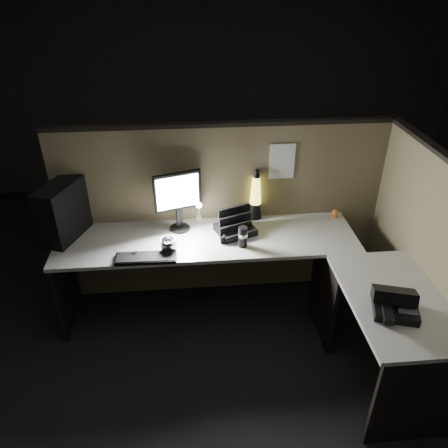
{
  "coord_description": "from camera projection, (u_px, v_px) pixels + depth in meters",
  "views": [
    {
      "loc": [
        -0.27,
        -2.21,
        2.56
      ],
      "look_at": [
        -0.04,
        0.35,
        1.0
      ],
      "focal_mm": 35.0,
      "sensor_mm": 36.0,
      "label": 1
    }
  ],
  "objects": [
    {
      "name": "organizer",
      "position": [
        235.0,
        227.0,
        3.4
      ],
      "size": [
        0.34,
        0.32,
        0.21
      ],
      "rotation": [
        0.0,
        0.0,
        0.37
      ],
      "color": "black",
      "rests_on": "desk"
    },
    {
      "name": "desk_phone",
      "position": [
        394.0,
        303.0,
        2.63
      ],
      "size": [
        0.31,
        0.31,
        0.15
      ],
      "rotation": [
        0.0,
        0.0,
        -0.3
      ],
      "color": "black",
      "rests_on": "desk"
    },
    {
      "name": "mouse",
      "position": [
        135.0,
        254.0,
        3.14
      ],
      "size": [
        0.1,
        0.08,
        0.03
      ],
      "primitive_type": "ellipsoid",
      "rotation": [
        0.0,
        0.0,
        0.32
      ],
      "color": "black",
      "rests_on": "desk"
    },
    {
      "name": "figurine",
      "position": [
        335.0,
        213.0,
        3.59
      ],
      "size": [
        0.05,
        0.05,
        0.05
      ],
      "primitive_type": "sphere",
      "color": "orange",
      "rests_on": "desk"
    },
    {
      "name": "floor",
      "position": [
        234.0,
        363.0,
        3.23
      ],
      "size": [
        6.0,
        6.0,
        0.0
      ],
      "primitive_type": "plane",
      "color": "black",
      "rests_on": "ground"
    },
    {
      "name": "keyboard",
      "position": [
        146.0,
        258.0,
        3.11
      ],
      "size": [
        0.44,
        0.15,
        0.02
      ],
      "primitive_type": "cube",
      "rotation": [
        0.0,
        0.0,
        -0.01
      ],
      "color": "black",
      "rests_on": "desk"
    },
    {
      "name": "lava_lamp",
      "position": [
        255.0,
        198.0,
        3.53
      ],
      "size": [
        0.11,
        0.11,
        0.43
      ],
      "color": "black",
      "rests_on": "desk"
    },
    {
      "name": "desk",
      "position": [
        256.0,
        279.0,
        3.16
      ],
      "size": [
        2.6,
        1.6,
        0.73
      ],
      "color": "beige",
      "rests_on": "ground"
    },
    {
      "name": "monitor",
      "position": [
        178.0,
        196.0,
        3.32
      ],
      "size": [
        0.36,
        0.16,
        0.48
      ],
      "rotation": [
        0.0,
        0.0,
        0.3
      ],
      "color": "black",
      "rests_on": "desk"
    },
    {
      "name": "partition_back",
      "position": [
        223.0,
        213.0,
        3.63
      ],
      "size": [
        2.66,
        0.06,
        1.5
      ],
      "primitive_type": "cube",
      "color": "brown",
      "rests_on": "ground"
    },
    {
      "name": "pc_tower",
      "position": [
        63.0,
        211.0,
        3.26
      ],
      "size": [
        0.33,
        0.46,
        0.44
      ],
      "primitive_type": "cube",
      "rotation": [
        0.0,
        0.0,
        -0.38
      ],
      "color": "black",
      "rests_on": "desk"
    },
    {
      "name": "clip_lamp",
      "position": [
        199.0,
        209.0,
        3.46
      ],
      "size": [
        0.04,
        0.18,
        0.23
      ],
      "color": "silver",
      "rests_on": "desk"
    },
    {
      "name": "travel_mug",
      "position": [
        243.0,
        237.0,
        3.22
      ],
      "size": [
        0.07,
        0.07,
        0.16
      ],
      "primitive_type": "cylinder",
      "color": "black",
      "rests_on": "desk"
    },
    {
      "name": "partition_right",
      "position": [
        424.0,
        264.0,
        3.03
      ],
      "size": [
        0.06,
        1.66,
        1.5
      ],
      "primitive_type": "cube",
      "color": "brown",
      "rests_on": "ground"
    },
    {
      "name": "steel_mug",
      "position": [
        168.0,
        245.0,
        3.18
      ],
      "size": [
        0.15,
        0.15,
        0.1
      ],
      "primitive_type": "imported",
      "rotation": [
        0.0,
        0.0,
        -0.25
      ],
      "color": "#B9B9C1",
      "rests_on": "desk"
    },
    {
      "name": "room_shell",
      "position": [
        237.0,
        160.0,
        2.39
      ],
      "size": [
        6.0,
        6.0,
        6.0
      ],
      "color": "silver",
      "rests_on": "ground"
    },
    {
      "name": "pinned_paper",
      "position": [
        282.0,
        162.0,
        3.4
      ],
      "size": [
        0.2,
        0.0,
        0.29
      ],
      "primitive_type": "cube",
      "color": "white",
      "rests_on": "partition_back"
    }
  ]
}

